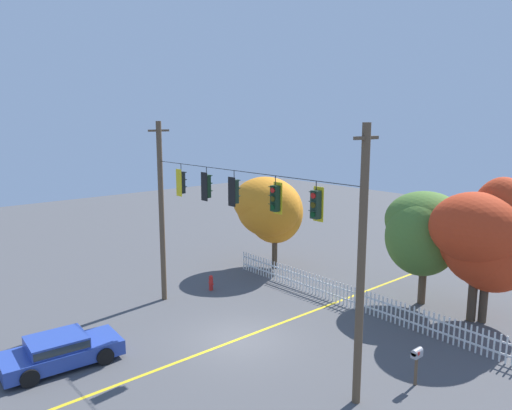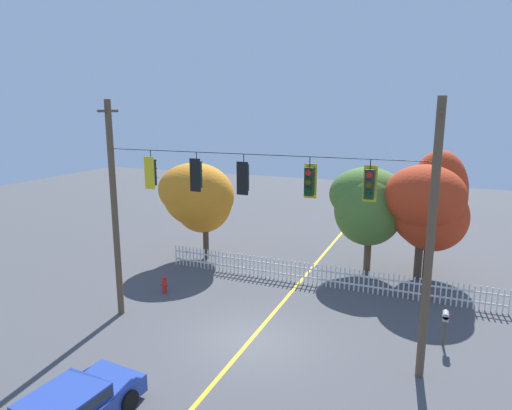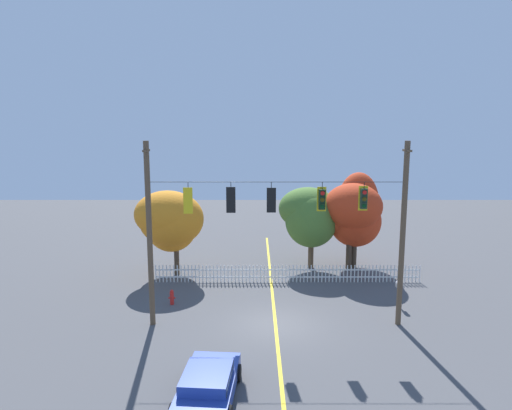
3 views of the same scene
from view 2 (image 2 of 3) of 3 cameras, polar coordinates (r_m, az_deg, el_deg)
ground at (r=17.73m, az=-0.70°, el=-16.72°), size 80.00×80.00×0.00m
lane_centerline_stripe at (r=17.73m, az=-0.70°, el=-16.71°), size 0.16×36.00×0.01m
signal_support_span at (r=16.05m, az=-0.74°, el=-2.36°), size 12.26×1.10×8.91m
traffic_signal_northbound_primary at (r=17.73m, az=-13.11°, el=4.02°), size 0.43×0.38×1.47m
traffic_signal_westbound_side at (r=16.65m, az=-7.50°, el=3.84°), size 0.43×0.38×1.43m
traffic_signal_southbound_primary at (r=15.81m, az=-1.56°, el=3.46°), size 0.43×0.38×1.42m
traffic_signal_northbound_secondary at (r=15.02m, az=6.78°, el=2.99°), size 0.43×0.38×1.40m
traffic_signal_eastbound_side at (r=14.61m, az=14.17°, el=2.59°), size 0.43×0.38×1.37m
white_picket_fence at (r=22.57m, az=8.05°, el=-8.78°), size 16.51×0.06×1.10m
autumn_maple_near_fence at (r=25.73m, az=-7.28°, el=1.28°), size 4.41×4.22×5.60m
autumn_maple_mid at (r=24.30m, az=13.94°, el=0.19°), size 4.00×3.98×5.55m
autumn_oak_far_east at (r=23.64m, az=20.37°, el=0.38°), size 3.86×4.00×5.93m
autumn_maple_far_west at (r=24.33m, az=21.48°, el=-0.28°), size 3.54×3.68×6.55m
parked_car at (r=14.24m, az=-22.78°, el=-22.80°), size 2.27×4.33×1.15m
fire_hydrant at (r=22.04m, az=-11.51°, el=-9.83°), size 0.38×0.22×0.83m
roadside_mailbox at (r=18.22m, az=22.84°, el=-13.06°), size 0.25×0.44×1.34m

